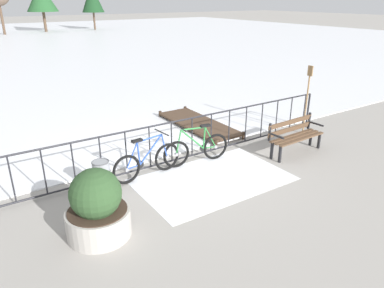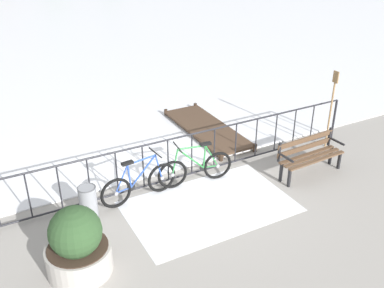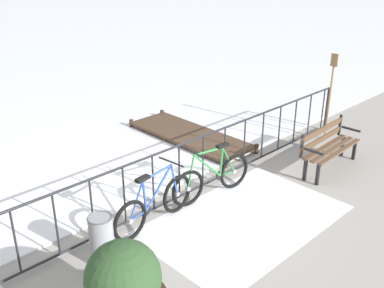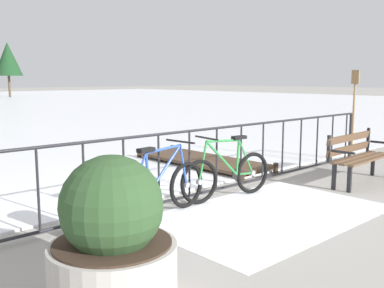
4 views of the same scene
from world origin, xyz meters
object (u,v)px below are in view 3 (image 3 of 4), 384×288
object	(u,v)px
bicycle_second	(212,178)
park_bench	(328,144)
oar_upright	(330,92)
trash_bin	(102,239)
bicycle_near_railing	(155,205)

from	to	relation	value
bicycle_second	park_bench	bearing A→B (deg)	-18.50
bicycle_second	oar_upright	bearing A→B (deg)	-0.44
bicycle_second	trash_bin	size ratio (longest dim) A/B	2.33
bicycle_near_railing	oar_upright	world-z (taller)	oar_upright
bicycle_second	trash_bin	xyz separation A→B (m)	(-2.42, -0.19, 0.00)
bicycle_second	park_bench	size ratio (longest dim) A/B	1.05
bicycle_near_railing	bicycle_second	size ratio (longest dim) A/B	1.00
bicycle_second	trash_bin	distance (m)	2.42
park_bench	oar_upright	size ratio (longest dim) A/B	0.82
park_bench	trash_bin	size ratio (longest dim) A/B	2.21
bicycle_near_railing	trash_bin	bearing A→B (deg)	-169.95
bicycle_near_railing	bicycle_second	bearing A→B (deg)	-0.19
trash_bin	oar_upright	xyz separation A→B (m)	(6.18, 0.16, 0.76)
bicycle_near_railing	trash_bin	xyz separation A→B (m)	(-1.11, -0.20, 0.00)
trash_bin	oar_upright	bearing A→B (deg)	1.52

